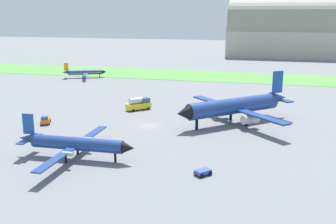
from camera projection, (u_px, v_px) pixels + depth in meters
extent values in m
plane|color=slate|center=(150.00, 126.00, 91.07)|extent=(600.00, 600.00, 0.00)
cube|color=#549342|center=(207.00, 76.00, 163.22)|extent=(360.00, 28.00, 0.08)
cylinder|color=navy|center=(233.00, 106.00, 91.77)|extent=(19.45, 19.28, 3.63)
cone|color=black|center=(184.00, 113.00, 85.40)|extent=(4.85, 4.85, 3.56)
cone|color=navy|center=(279.00, 98.00, 98.35)|extent=(5.58, 5.57, 3.27)
cube|color=#19479E|center=(233.00, 107.00, 91.84)|extent=(18.56, 18.40, 0.51)
cube|color=navy|center=(259.00, 116.00, 85.56)|extent=(12.77, 12.89, 0.36)
cube|color=navy|center=(215.00, 102.00, 98.92)|extent=(12.77, 12.89, 0.36)
cylinder|color=#B7BABF|center=(250.00, 119.00, 88.28)|extent=(4.22, 4.20, 2.00)
cylinder|color=#B7BABF|center=(222.00, 110.00, 96.82)|extent=(4.22, 4.20, 2.00)
cube|color=#19479E|center=(278.00, 82.00, 97.09)|extent=(2.42, 2.40, 5.28)
cube|color=navy|center=(284.00, 100.00, 96.11)|extent=(4.65, 4.68, 0.29)
cube|color=navy|center=(270.00, 97.00, 100.00)|extent=(4.65, 4.68, 0.29)
cylinder|color=black|center=(197.00, 125.00, 87.70)|extent=(0.65, 0.65, 2.31)
cylinder|color=black|center=(247.00, 121.00, 90.87)|extent=(0.65, 0.65, 2.31)
cylinder|color=black|center=(231.00, 115.00, 95.67)|extent=(0.65, 0.65, 2.31)
cylinder|color=navy|center=(77.00, 144.00, 69.73)|extent=(16.53, 2.69, 2.29)
cone|color=black|center=(128.00, 148.00, 67.66)|extent=(2.34, 2.30, 2.24)
cone|color=navy|center=(27.00, 138.00, 71.84)|extent=(3.25, 2.14, 2.06)
cube|color=#19479E|center=(77.00, 145.00, 69.77)|extent=(15.61, 2.72, 0.32)
cube|color=navy|center=(90.00, 135.00, 75.88)|extent=(1.91, 12.62, 0.23)
cube|color=navy|center=(57.00, 158.00, 63.98)|extent=(1.91, 12.62, 0.23)
cylinder|color=#B7BABF|center=(88.00, 139.00, 73.59)|extent=(1.85, 0.78, 0.73)
cylinder|color=#B7BABF|center=(67.00, 154.00, 65.98)|extent=(1.85, 0.78, 0.73)
cube|color=#19479E|center=(28.00, 124.00, 71.10)|extent=(2.07, 0.33, 3.66)
cube|color=navy|center=(34.00, 136.00, 73.26)|extent=(1.45, 3.24, 0.18)
cube|color=navy|center=(24.00, 142.00, 70.24)|extent=(1.45, 3.24, 0.18)
cylinder|color=black|center=(115.00, 158.00, 68.64)|extent=(0.41, 0.41, 1.60)
cylinder|color=black|center=(78.00, 150.00, 72.59)|extent=(0.41, 0.41, 1.60)
cylinder|color=black|center=(66.00, 158.00, 68.31)|extent=(0.41, 0.41, 1.60)
cylinder|color=navy|center=(85.00, 72.00, 158.19)|extent=(12.41, 7.34, 1.80)
cone|color=black|center=(104.00, 72.00, 159.57)|extent=(2.39, 2.38, 1.76)
cone|color=navy|center=(66.00, 72.00, 156.69)|extent=(2.97, 2.57, 1.62)
cube|color=orange|center=(86.00, 73.00, 158.22)|extent=(11.78, 7.06, 0.25)
cube|color=navy|center=(85.00, 71.00, 162.91)|extent=(5.51, 9.43, 0.18)
cube|color=navy|center=(85.00, 75.00, 153.48)|extent=(5.51, 9.43, 0.18)
cylinder|color=#B7BABF|center=(86.00, 72.00, 161.31)|extent=(1.55, 1.15, 0.58)
cylinder|color=#B7BABF|center=(86.00, 74.00, 155.27)|extent=(1.55, 1.15, 0.58)
cube|color=orange|center=(66.00, 67.00, 156.25)|extent=(1.55, 0.91, 2.88)
cube|color=navy|center=(67.00, 72.00, 157.97)|extent=(2.08, 2.74, 0.14)
cube|color=navy|center=(66.00, 73.00, 155.57)|extent=(2.08, 2.74, 0.14)
cylinder|color=black|center=(100.00, 76.00, 159.59)|extent=(0.32, 0.32, 1.26)
cylinder|color=black|center=(83.00, 76.00, 160.07)|extent=(0.32, 0.32, 1.26)
cylinder|color=black|center=(83.00, 77.00, 156.68)|extent=(0.32, 0.32, 1.26)
cube|color=#334FB2|center=(203.00, 171.00, 63.17)|extent=(2.70, 2.80, 0.55)
cylinder|color=black|center=(204.00, 170.00, 64.30)|extent=(0.64, 0.70, 0.70)
cylinder|color=black|center=(210.00, 173.00, 63.10)|extent=(0.64, 0.70, 0.70)
cylinder|color=black|center=(196.00, 173.00, 63.37)|extent=(0.64, 0.70, 0.70)
cylinder|color=black|center=(202.00, 176.00, 62.17)|extent=(0.64, 0.70, 0.70)
cube|color=yellow|center=(139.00, 106.00, 105.95)|extent=(6.10, 6.46, 1.40)
cylinder|color=silver|center=(136.00, 101.00, 105.18)|extent=(3.52, 3.70, 1.54)
cube|color=#334C60|center=(145.00, 100.00, 106.62)|extent=(3.06, 3.09, 1.20)
cylinder|color=black|center=(144.00, 107.00, 108.31)|extent=(0.65, 0.69, 0.70)
cylinder|color=black|center=(148.00, 108.00, 106.37)|extent=(0.65, 0.69, 0.70)
cylinder|color=black|center=(129.00, 109.00, 105.86)|extent=(0.65, 0.69, 0.70)
cylinder|color=black|center=(133.00, 110.00, 103.92)|extent=(0.65, 0.69, 0.70)
cube|color=orange|center=(45.00, 120.00, 92.68)|extent=(3.19, 4.02, 0.90)
cube|color=#334C60|center=(45.00, 118.00, 91.53)|extent=(1.93, 1.82, 0.70)
cylinder|color=black|center=(49.00, 123.00, 91.75)|extent=(0.53, 0.74, 0.70)
cylinder|color=black|center=(41.00, 124.00, 91.42)|extent=(0.53, 0.74, 0.70)
cylinder|color=black|center=(50.00, 121.00, 94.15)|extent=(0.53, 0.74, 0.70)
cylinder|color=black|center=(42.00, 121.00, 93.82)|extent=(0.53, 0.74, 0.70)
cube|color=#B2AD9E|center=(286.00, 42.00, 231.81)|extent=(65.99, 22.59, 17.41)
cylinder|color=gray|center=(287.00, 22.00, 229.22)|extent=(64.67, 24.85, 24.85)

